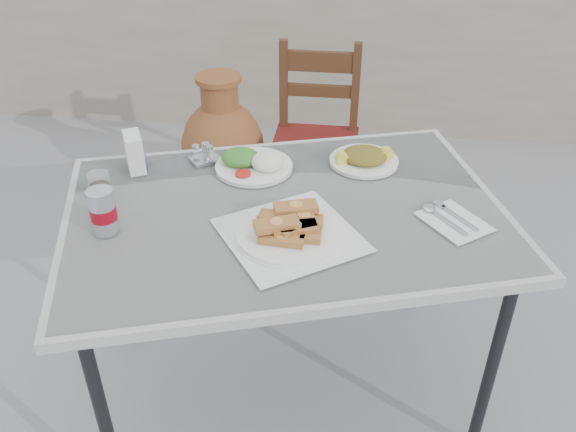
# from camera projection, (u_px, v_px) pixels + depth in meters

# --- Properties ---
(ground) EXTENTS (80.00, 80.00, 0.00)m
(ground) POSITION_uv_depth(u_px,v_px,m) (296.00, 412.00, 2.27)
(ground) COLOR slate
(ground) RESTS_ON ground
(cafe_table) EXTENTS (1.58, 1.29, 0.83)m
(cafe_table) POSITION_uv_depth(u_px,v_px,m) (286.00, 224.00, 1.93)
(cafe_table) COLOR black
(cafe_table) RESTS_ON ground
(pide_plate) EXTENTS (0.51, 0.51, 0.07)m
(pide_plate) POSITION_uv_depth(u_px,v_px,m) (290.00, 226.00, 1.76)
(pide_plate) COLOR silver
(pide_plate) RESTS_ON cafe_table
(salad_rice_plate) EXTENTS (0.27, 0.27, 0.07)m
(salad_rice_plate) POSITION_uv_depth(u_px,v_px,m) (253.00, 162.00, 2.10)
(salad_rice_plate) COLOR white
(salad_rice_plate) RESTS_ON cafe_table
(salad_chopped_plate) EXTENTS (0.24, 0.24, 0.05)m
(salad_chopped_plate) POSITION_uv_depth(u_px,v_px,m) (364.00, 158.00, 2.13)
(salad_chopped_plate) COLOR white
(salad_chopped_plate) RESTS_ON cafe_table
(soda_can) EXTENTS (0.08, 0.08, 0.14)m
(soda_can) POSITION_uv_depth(u_px,v_px,m) (103.00, 211.00, 1.76)
(soda_can) COLOR silver
(soda_can) RESTS_ON cafe_table
(cola_glass) EXTENTS (0.07, 0.07, 0.10)m
(cola_glass) POSITION_uv_depth(u_px,v_px,m) (100.00, 189.00, 1.91)
(cola_glass) COLOR white
(cola_glass) RESTS_ON cafe_table
(napkin_holder) EXTENTS (0.10, 0.12, 0.13)m
(napkin_holder) POSITION_uv_depth(u_px,v_px,m) (134.00, 152.00, 2.07)
(napkin_holder) COLOR silver
(napkin_holder) RESTS_ON cafe_table
(condiment_caddy) EXTENTS (0.13, 0.12, 0.07)m
(condiment_caddy) POSITION_uv_depth(u_px,v_px,m) (205.00, 155.00, 2.14)
(condiment_caddy) COLOR silver
(condiment_caddy) RESTS_ON cafe_table
(cutlery_napkin) EXTENTS (0.24, 0.25, 0.01)m
(cutlery_napkin) POSITION_uv_depth(u_px,v_px,m) (450.00, 219.00, 1.84)
(cutlery_napkin) COLOR silver
(cutlery_napkin) RESTS_ON cafe_table
(chair) EXTENTS (0.42, 0.42, 0.95)m
(chair) POSITION_uv_depth(u_px,v_px,m) (316.00, 141.00, 3.03)
(chair) COLOR #37220F
(chair) RESTS_ON ground
(terracotta_urn) EXTENTS (0.45, 0.45, 0.78)m
(terracotta_urn) POSITION_uv_depth(u_px,v_px,m) (223.00, 151.00, 3.21)
(terracotta_urn) COLOR brown
(terracotta_urn) RESTS_ON ground
(back_wall) EXTENTS (6.00, 0.25, 1.20)m
(back_wall) POSITION_uv_depth(u_px,v_px,m) (339.00, 40.00, 3.99)
(back_wall) COLOR gray
(back_wall) RESTS_ON ground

